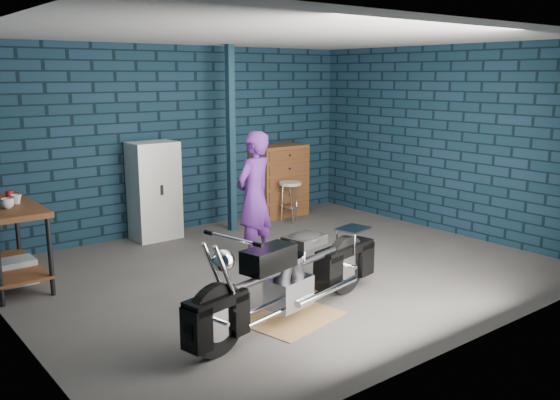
# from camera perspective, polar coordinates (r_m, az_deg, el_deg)

# --- Properties ---
(ground) EXTENTS (6.00, 6.00, 0.00)m
(ground) POSITION_cam_1_polar(r_m,az_deg,el_deg) (7.10, 0.46, -6.77)
(ground) COLOR #4A4745
(ground) RESTS_ON ground
(room_walls) EXTENTS (6.02, 5.01, 2.71)m
(room_walls) POSITION_cam_1_polar(r_m,az_deg,el_deg) (7.17, -2.30, 8.95)
(room_walls) COLOR #0E232F
(room_walls) RESTS_ON ground
(support_post) EXTENTS (0.10, 0.10, 2.70)m
(support_post) POSITION_cam_1_polar(r_m,az_deg,el_deg) (8.67, -4.74, 5.78)
(support_post) COLOR #132C3C
(support_post) RESTS_ON ground
(workbench) EXTENTS (0.60, 1.40, 0.91)m
(workbench) POSITION_cam_1_polar(r_m,az_deg,el_deg) (7.15, -24.63, -3.93)
(workbench) COLOR brown
(workbench) RESTS_ON ground
(drip_mat) EXTENTS (1.01, 0.84, 0.01)m
(drip_mat) POSITION_cam_1_polar(r_m,az_deg,el_deg) (5.77, 1.20, -11.26)
(drip_mat) COLOR olive
(drip_mat) RESTS_ON ground
(motorcycle) EXTENTS (2.30, 1.05, 0.98)m
(motorcycle) POSITION_cam_1_polar(r_m,az_deg,el_deg) (5.60, 1.22, -6.69)
(motorcycle) COLOR black
(motorcycle) RESTS_ON ground
(person) EXTENTS (0.68, 0.56, 1.61)m
(person) POSITION_cam_1_polar(r_m,az_deg,el_deg) (7.31, -2.51, 0.34)
(person) COLOR #51207A
(person) RESTS_ON ground
(storage_bin) EXTENTS (0.45, 0.32, 0.28)m
(storage_bin) POSITION_cam_1_polar(r_m,az_deg,el_deg) (7.24, -24.26, -6.33)
(storage_bin) COLOR #95989D
(storage_bin) RESTS_ON ground
(locker) EXTENTS (0.64, 0.46, 1.37)m
(locker) POSITION_cam_1_polar(r_m,az_deg,el_deg) (8.47, -11.99, 0.87)
(locker) COLOR silver
(locker) RESTS_ON ground
(tool_chest) EXTENTS (0.87, 0.49, 1.17)m
(tool_chest) POSITION_cam_1_polar(r_m,az_deg,el_deg) (9.66, 0.01, 1.86)
(tool_chest) COLOR brown
(tool_chest) RESTS_ON ground
(shop_stool) EXTENTS (0.36, 0.36, 0.64)m
(shop_stool) POSITION_cam_1_polar(r_m,az_deg,el_deg) (9.27, 0.98, -0.22)
(shop_stool) COLOR #BEB390
(shop_stool) RESTS_ON ground
(cup_a) EXTENTS (0.18, 0.18, 0.11)m
(cup_a) POSITION_cam_1_polar(r_m,az_deg,el_deg) (6.81, -24.76, -0.30)
(cup_a) COLOR #BEB390
(cup_a) RESTS_ON workbench
(cup_b) EXTENTS (0.13, 0.13, 0.10)m
(cup_b) POSITION_cam_1_polar(r_m,az_deg,el_deg) (7.00, -24.05, 0.06)
(cup_b) COLOR #BEB390
(cup_b) RESTS_ON workbench
(mug_red) EXTENTS (0.09, 0.09, 0.11)m
(mug_red) POSITION_cam_1_polar(r_m,az_deg,el_deg) (7.21, -24.57, 0.38)
(mug_red) COLOR maroon
(mug_red) RESTS_ON workbench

